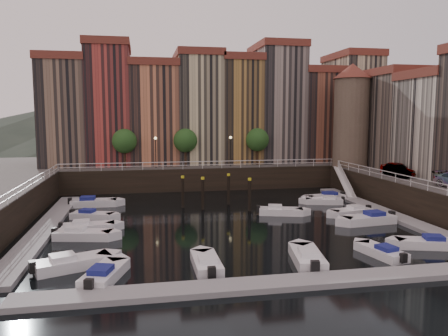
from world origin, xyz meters
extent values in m
plane|color=black|center=(0.00, 0.00, 0.00)|extent=(200.00, 200.00, 0.00)
cube|color=black|center=(0.00, 26.00, 1.50)|extent=(80.00, 20.00, 3.00)
cube|color=gray|center=(-16.20, -1.00, 0.17)|extent=(2.00, 28.00, 0.35)
cube|color=gray|center=(16.20, -1.00, 0.17)|extent=(2.00, 28.00, 0.35)
cube|color=gray|center=(0.00, -17.00, 0.17)|extent=(30.00, 2.00, 0.35)
cone|color=#2D382D|center=(-30.00, 110.00, 7.00)|extent=(80.00, 80.00, 14.00)
cone|color=#2D382D|center=(5.00, 110.00, 9.00)|extent=(100.00, 100.00, 18.00)
cone|color=#2D382D|center=(40.00, 110.00, 6.00)|extent=(70.00, 70.00, 12.00)
cube|color=#7C634E|center=(-18.00, 23.50, 10.00)|extent=(6.00, 10.00, 14.00)
cube|color=brown|center=(-18.00, 23.50, 17.50)|extent=(6.30, 10.30, 1.00)
cube|color=#A73B34|center=(-12.10, 23.50, 11.00)|extent=(5.80, 10.00, 16.00)
cube|color=brown|center=(-12.10, 23.50, 19.50)|extent=(6.10, 10.30, 1.00)
cube|color=#CA7A53|center=(-5.95, 23.50, 9.75)|extent=(6.50, 10.00, 13.50)
cube|color=brown|center=(-5.95, 23.50, 17.00)|extent=(6.80, 10.30, 1.00)
cube|color=beige|center=(0.40, 23.50, 10.50)|extent=(6.20, 10.00, 15.00)
cube|color=brown|center=(0.40, 23.50, 18.50)|extent=(6.50, 10.30, 1.00)
cube|color=#A57C3C|center=(6.30, 23.50, 10.25)|extent=(5.60, 10.00, 14.50)
cube|color=brown|center=(6.30, 23.50, 18.00)|extent=(5.90, 10.30, 1.00)
cube|color=gray|center=(12.30, 23.50, 11.25)|extent=(6.40, 10.00, 16.50)
cube|color=brown|center=(12.30, 23.50, 20.00)|extent=(6.70, 10.30, 1.00)
cube|color=brown|center=(18.50, 23.50, 9.50)|extent=(6.00, 10.00, 13.00)
cube|color=brown|center=(18.50, 23.50, 16.50)|extent=(6.30, 10.30, 1.00)
cube|color=#C1B28E|center=(24.45, 23.50, 10.75)|extent=(5.90, 10.00, 15.50)
cube|color=brown|center=(24.45, 23.50, 19.00)|extent=(6.20, 10.30, 1.00)
cube|color=#716355|center=(26.50, 12.00, 9.00)|extent=(9.00, 8.00, 12.00)
cube|color=brown|center=(26.50, 12.00, 15.50)|extent=(9.30, 8.30, 1.00)
cube|color=beige|center=(26.50, 4.00, 8.50)|extent=(9.00, 8.00, 11.00)
cylinder|color=#6B5B4C|center=(20.00, 14.50, 9.00)|extent=(4.60, 4.60, 12.00)
cone|color=brown|center=(20.00, 14.50, 15.80)|extent=(5.20, 5.20, 2.00)
cylinder|color=black|center=(-10.00, 18.20, 4.20)|extent=(0.30, 0.30, 2.40)
sphere|color=#1E4719|center=(-10.00, 18.20, 6.60)|extent=(3.20, 3.20, 3.20)
cylinder|color=black|center=(-2.00, 18.20, 4.20)|extent=(0.30, 0.30, 2.40)
sphere|color=#1E4719|center=(-2.00, 18.20, 6.60)|extent=(3.20, 3.20, 3.20)
cylinder|color=black|center=(8.00, 18.20, 4.20)|extent=(0.30, 0.30, 2.40)
sphere|color=#1E4719|center=(8.00, 18.20, 6.60)|extent=(3.20, 3.20, 3.20)
cylinder|color=black|center=(-6.00, 17.20, 5.00)|extent=(0.12, 0.12, 4.00)
sphere|color=#FFD88C|center=(-6.00, 17.20, 7.00)|extent=(0.36, 0.36, 0.36)
cylinder|color=black|center=(4.00, 17.20, 5.00)|extent=(0.12, 0.12, 4.00)
sphere|color=#FFD88C|center=(4.00, 17.20, 7.00)|extent=(0.36, 0.36, 0.36)
cube|color=white|center=(0.00, 16.00, 3.95)|extent=(36.00, 0.08, 0.08)
cube|color=white|center=(0.00, 16.00, 3.50)|extent=(36.00, 0.06, 0.06)
cube|color=white|center=(18.00, -1.00, 3.95)|extent=(0.08, 34.00, 0.08)
cube|color=white|center=(18.00, -1.00, 3.50)|extent=(0.06, 34.00, 0.06)
cube|color=white|center=(-18.00, -1.00, 3.95)|extent=(0.08, 34.00, 0.08)
cube|color=white|center=(-18.00, -1.00, 3.50)|extent=(0.06, 34.00, 0.06)
cube|color=white|center=(17.10, 10.00, 1.75)|extent=(2.78, 8.26, 2.81)
cube|color=white|center=(17.10, 10.00, 2.25)|extent=(1.93, 8.32, 3.65)
cylinder|color=black|center=(-1.55, 4.72, 1.50)|extent=(0.32, 0.32, 3.60)
cylinder|color=gold|center=(-1.55, 4.72, 3.35)|extent=(0.36, 0.36, 0.25)
cylinder|color=black|center=(-3.54, 6.06, 1.50)|extent=(0.32, 0.32, 3.60)
cylinder|color=gold|center=(-3.54, 6.06, 3.35)|extent=(0.36, 0.36, 0.25)
cylinder|color=black|center=(3.12, 3.06, 1.50)|extent=(0.32, 0.32, 3.60)
cylinder|color=gold|center=(3.12, 3.06, 3.35)|extent=(0.36, 0.36, 0.25)
cylinder|color=black|center=(1.66, 6.86, 1.50)|extent=(0.32, 0.32, 3.60)
cylinder|color=gold|center=(1.66, 6.86, 3.35)|extent=(0.36, 0.36, 0.25)
cube|color=white|center=(-12.32, -11.68, 0.32)|extent=(5.04, 3.43, 0.80)
cube|color=white|center=(-12.92, -11.92, 0.80)|extent=(1.86, 1.75, 0.53)
cube|color=black|center=(-14.60, -12.59, 0.59)|extent=(0.55, 0.63, 0.75)
cube|color=white|center=(-12.55, -4.61, 0.31)|extent=(4.77, 2.65, 0.77)
cube|color=white|center=(-13.15, -4.48, 0.77)|extent=(1.66, 1.50, 0.51)
cube|color=black|center=(-14.85, -4.11, 0.56)|extent=(0.46, 0.58, 0.72)
cube|color=white|center=(-12.44, -2.11, 0.29)|extent=(4.42, 1.95, 0.74)
cube|color=white|center=(-13.03, -2.15, 0.74)|extent=(1.45, 1.27, 0.49)
cube|color=black|center=(-14.69, -2.26, 0.54)|extent=(0.38, 0.51, 0.69)
cube|color=white|center=(-12.57, 2.47, 0.28)|extent=(4.38, 2.90, 0.70)
cube|color=navy|center=(-13.09, 2.67, 0.70)|extent=(1.61, 1.50, 0.46)
cube|color=black|center=(-14.57, 3.22, 0.51)|extent=(0.47, 0.55, 0.65)
cube|color=white|center=(-13.08, 8.68, 0.33)|extent=(4.89, 1.99, 0.83)
cube|color=navy|center=(-13.74, 8.69, 0.83)|extent=(1.57, 1.36, 0.55)
cube|color=black|center=(-15.61, 8.74, 0.61)|extent=(0.40, 0.56, 0.77)
cube|color=white|center=(13.03, -11.82, 0.29)|extent=(4.55, 2.80, 0.73)
cube|color=navy|center=(13.58, -11.99, 0.73)|extent=(1.63, 1.50, 0.48)
cube|color=white|center=(12.54, -4.21, 0.34)|extent=(5.12, 2.44, 0.84)
cube|color=navy|center=(13.21, -4.13, 0.84)|extent=(1.71, 1.51, 0.56)
cube|color=black|center=(15.11, -3.92, 0.62)|extent=(0.45, 0.60, 0.79)
cube|color=white|center=(12.58, -0.75, 0.29)|extent=(4.48, 2.48, 0.72)
cube|color=white|center=(13.15, -0.63, 0.72)|extent=(1.56, 1.41, 0.48)
cube|color=black|center=(14.75, -0.29, 0.53)|extent=(0.43, 0.54, 0.67)
cube|color=white|center=(12.30, 5.20, 0.28)|extent=(4.33, 2.54, 0.69)
cube|color=white|center=(12.84, 5.06, 0.69)|extent=(1.53, 1.40, 0.46)
cube|color=black|center=(14.36, 4.67, 0.51)|extent=(0.43, 0.53, 0.65)
cube|color=white|center=(13.17, 6.79, 0.31)|extent=(4.82, 2.42, 0.79)
cube|color=navy|center=(13.79, 6.88, 0.79)|extent=(1.63, 1.45, 0.52)
cube|color=black|center=(15.56, 7.14, 0.58)|extent=(0.44, 0.57, 0.73)
cube|color=white|center=(-10.15, -14.00, 0.30)|extent=(2.92, 4.67, 0.74)
cube|color=navy|center=(-10.33, -14.56, 0.74)|extent=(1.55, 1.68, 0.50)
cube|color=black|center=(-10.83, -16.17, 0.55)|extent=(0.58, 0.48, 0.69)
cube|color=white|center=(-3.83, -13.19, 0.29)|extent=(1.65, 4.27, 0.73)
cube|color=white|center=(-3.83, -13.77, 0.73)|extent=(1.17, 1.36, 0.49)
cube|color=black|center=(-3.84, -15.42, 0.53)|extent=(0.49, 0.34, 0.68)
cube|color=white|center=(3.01, -13.37, 0.32)|extent=(2.64, 4.98, 0.81)
cube|color=white|center=(2.90, -14.00, 0.81)|extent=(1.54, 1.71, 0.54)
cube|color=black|center=(2.58, -15.80, 0.59)|extent=(0.60, 0.47, 0.75)
cube|color=white|center=(8.66, -13.02, 0.27)|extent=(2.35, 4.21, 0.68)
cube|color=navy|center=(8.77, -13.55, 0.68)|extent=(1.33, 1.47, 0.45)
cube|color=black|center=(9.10, -15.05, 0.50)|extent=(0.51, 0.41, 0.63)
imported|color=gray|center=(20.63, 4.19, 3.78)|extent=(2.11, 4.70, 1.57)
imported|color=gray|center=(20.11, 3.48, 3.67)|extent=(1.85, 4.21, 1.34)
cube|color=white|center=(5.83, 0.85, 0.29)|extent=(4.60, 2.81, 0.73)
cube|color=white|center=(5.26, 1.01, 0.73)|extent=(1.65, 1.51, 0.49)
cube|color=black|center=(3.67, 1.48, 0.54)|extent=(0.47, 0.57, 0.69)
camera|label=1|loc=(-7.81, -40.34, 9.82)|focal=35.00mm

